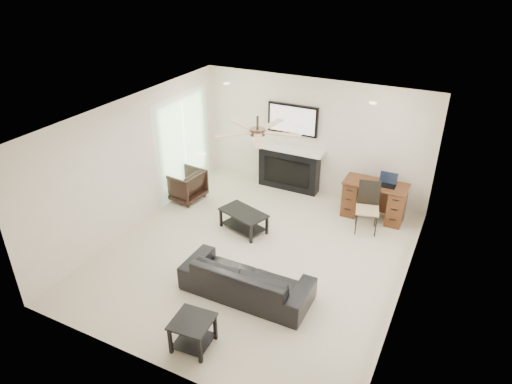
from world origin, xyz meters
TOP-DOWN VIEW (x-y plane):
  - room_shell at (0.19, 0.08)m, footprint 5.50×5.54m
  - sofa at (0.36, -1.00)m, footprint 2.02×0.80m
  - armchair at (-2.24, 1.15)m, footprint 0.79×0.77m
  - coffee_table at (-0.54, 0.60)m, footprint 1.01×0.75m
  - end_table_near at (0.21, -2.25)m, footprint 0.56×0.56m
  - end_table_left at (-2.79, 0.10)m, footprint 0.54×0.54m
  - fireplace_unit at (-0.46, 2.58)m, footprint 1.52×0.34m
  - desk at (1.54, 2.18)m, footprint 1.22×0.56m
  - desk_chair at (1.54, 1.63)m, footprint 0.51×0.53m
  - laptop at (1.74, 2.16)m, footprint 0.33×0.24m

SIDE VIEW (x-z plane):
  - coffee_table at x=-0.54m, z-range 0.00..0.40m
  - end_table_near at x=0.21m, z-range 0.00..0.45m
  - end_table_left at x=-2.79m, z-range 0.00..0.45m
  - sofa at x=0.36m, z-range 0.00..0.59m
  - armchair at x=-2.24m, z-range 0.00..0.66m
  - desk at x=1.54m, z-range 0.00..0.76m
  - desk_chair at x=1.54m, z-range 0.00..0.97m
  - laptop at x=1.74m, z-range 0.76..0.99m
  - fireplace_unit at x=-0.46m, z-range 0.00..1.91m
  - room_shell at x=0.19m, z-range 0.42..2.94m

